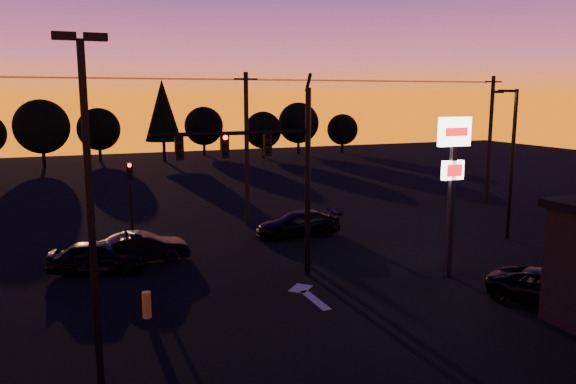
% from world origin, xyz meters
% --- Properties ---
extents(ground, '(120.00, 120.00, 0.00)m').
position_xyz_m(ground, '(0.00, 0.00, 0.00)').
color(ground, black).
rests_on(ground, ground).
extents(lane_arrow, '(1.20, 3.10, 0.01)m').
position_xyz_m(lane_arrow, '(0.50, 1.67, 0.01)').
color(lane_arrow, beige).
rests_on(lane_arrow, ground).
extents(traffic_signal_mast, '(6.79, 0.52, 8.58)m').
position_xyz_m(traffic_signal_mast, '(-0.10, 3.99, 4.94)').
color(traffic_signal_mast, black).
rests_on(traffic_signal_mast, ground).
extents(secondary_signal, '(0.30, 0.31, 4.35)m').
position_xyz_m(secondary_signal, '(-5.00, 11.49, 2.86)').
color(secondary_signal, black).
rests_on(secondary_signal, ground).
extents(parking_lot_light, '(1.25, 0.30, 9.14)m').
position_xyz_m(parking_lot_light, '(-7.50, -3.00, 5.27)').
color(parking_lot_light, black).
rests_on(parking_lot_light, ground).
extents(pylon_sign, '(1.50, 0.28, 6.80)m').
position_xyz_m(pylon_sign, '(7.00, 1.50, 4.91)').
color(pylon_sign, black).
rests_on(pylon_sign, ground).
extents(streetlight, '(1.55, 0.35, 8.00)m').
position_xyz_m(streetlight, '(13.91, 5.50, 4.42)').
color(streetlight, black).
rests_on(streetlight, ground).
extents(utility_pole_1, '(1.40, 0.26, 9.00)m').
position_xyz_m(utility_pole_1, '(2.00, 14.00, 4.59)').
color(utility_pole_1, black).
rests_on(utility_pole_1, ground).
extents(utility_pole_2, '(1.40, 0.26, 9.00)m').
position_xyz_m(utility_pole_2, '(20.00, 14.00, 4.59)').
color(utility_pole_2, black).
rests_on(utility_pole_2, ground).
extents(power_wires, '(36.00, 1.22, 0.07)m').
position_xyz_m(power_wires, '(2.00, 14.00, 8.57)').
color(power_wires, black).
rests_on(power_wires, ground).
extents(bollard, '(0.31, 0.31, 0.94)m').
position_xyz_m(bollard, '(-5.67, 1.65, 0.47)').
color(bollard, gold).
rests_on(bollard, ground).
extents(tree_2, '(5.77, 5.78, 7.26)m').
position_xyz_m(tree_2, '(-10.00, 48.00, 4.37)').
color(tree_2, black).
rests_on(tree_2, ground).
extents(tree_3, '(4.95, 4.95, 6.22)m').
position_xyz_m(tree_3, '(-4.00, 52.00, 3.75)').
color(tree_3, black).
rests_on(tree_3, ground).
extents(tree_4, '(4.18, 4.18, 9.50)m').
position_xyz_m(tree_4, '(3.00, 49.00, 5.93)').
color(tree_4, black).
rests_on(tree_4, ground).
extents(tree_5, '(4.95, 4.95, 6.22)m').
position_xyz_m(tree_5, '(9.00, 54.00, 3.75)').
color(tree_5, black).
rests_on(tree_5, ground).
extents(tree_6, '(4.54, 4.54, 5.71)m').
position_xyz_m(tree_6, '(15.00, 48.00, 3.43)').
color(tree_6, black).
rests_on(tree_6, ground).
extents(tree_7, '(5.36, 5.36, 6.74)m').
position_xyz_m(tree_7, '(21.00, 51.00, 4.06)').
color(tree_7, black).
rests_on(tree_7, ground).
extents(tree_8, '(4.12, 4.12, 5.19)m').
position_xyz_m(tree_8, '(27.00, 50.00, 3.12)').
color(tree_8, black).
rests_on(tree_8, ground).
extents(car_left, '(4.45, 2.66, 1.42)m').
position_xyz_m(car_left, '(-6.90, 7.62, 0.71)').
color(car_left, black).
rests_on(car_left, ground).
extents(car_mid, '(4.18, 1.49, 1.37)m').
position_xyz_m(car_mid, '(-4.85, 8.57, 0.69)').
color(car_mid, black).
rests_on(car_mid, ground).
extents(car_right, '(4.82, 2.19, 1.37)m').
position_xyz_m(car_right, '(3.75, 10.34, 0.68)').
color(car_right, black).
rests_on(car_right, ground).
extents(suv_parked, '(3.85, 5.01, 1.26)m').
position_xyz_m(suv_parked, '(8.39, -2.78, 0.63)').
color(suv_parked, black).
rests_on(suv_parked, ground).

